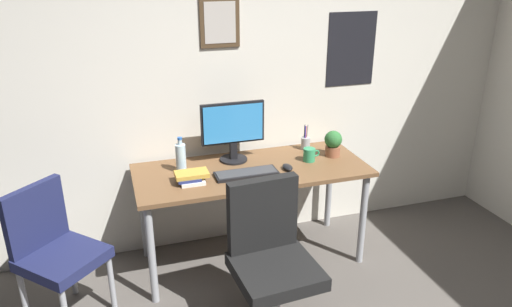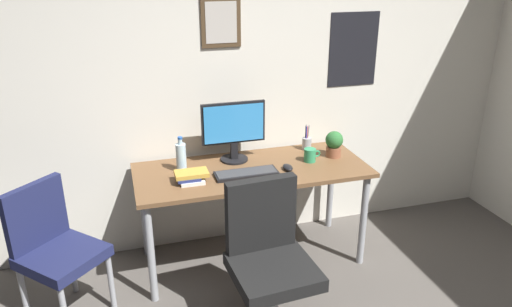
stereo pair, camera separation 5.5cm
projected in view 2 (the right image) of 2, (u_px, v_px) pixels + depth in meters
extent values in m
cube|color=silver|center=(255.00, 76.00, 3.59)|extent=(4.40, 0.08, 2.60)
cube|color=#4C3823|center=(221.00, 22.00, 3.34)|extent=(0.28, 0.02, 0.34)
cube|color=beige|center=(221.00, 23.00, 3.33)|extent=(0.22, 0.00, 0.28)
cube|color=black|center=(353.00, 50.00, 3.70)|extent=(0.40, 0.01, 0.56)
cube|color=brown|center=(252.00, 170.00, 3.40)|extent=(1.63, 0.68, 0.03)
cylinder|color=#9EA0A5|center=(151.00, 254.00, 3.09)|extent=(0.05, 0.05, 0.71)
cylinder|color=#9EA0A5|center=(363.00, 220.00, 3.49)|extent=(0.05, 0.05, 0.71)
cylinder|color=#9EA0A5|center=(144.00, 213.00, 3.58)|extent=(0.05, 0.05, 0.71)
cylinder|color=#9EA0A5|center=(331.00, 188.00, 3.98)|extent=(0.05, 0.05, 0.71)
cube|color=black|center=(274.00, 271.00, 2.74)|extent=(0.49, 0.49, 0.08)
cube|color=black|center=(261.00, 214.00, 2.82)|extent=(0.42, 0.10, 0.45)
cylinder|color=#9EA0A5|center=(273.00, 307.00, 2.84)|extent=(0.06, 0.06, 0.42)
cylinder|color=black|center=(269.00, 302.00, 3.17)|extent=(0.04, 0.04, 0.04)
cube|color=#1E234C|center=(63.00, 257.00, 2.91)|extent=(0.59, 0.59, 0.07)
cube|color=#1E234C|center=(36.00, 215.00, 2.91)|extent=(0.32, 0.31, 0.40)
cylinder|color=#9EA0A5|center=(111.00, 282.00, 3.06)|extent=(0.05, 0.05, 0.41)
cylinder|color=#9EA0A5|center=(24.00, 296.00, 2.94)|extent=(0.05, 0.05, 0.41)
cylinder|color=#9EA0A5|center=(72.00, 266.00, 3.23)|extent=(0.05, 0.05, 0.41)
cylinder|color=black|center=(234.00, 159.00, 3.52)|extent=(0.20, 0.20, 0.01)
cube|color=black|center=(234.00, 150.00, 3.50)|extent=(0.05, 0.04, 0.12)
cube|color=black|center=(233.00, 123.00, 3.43)|extent=(0.46, 0.02, 0.30)
cube|color=#338CD8|center=(234.00, 124.00, 3.41)|extent=(0.43, 0.00, 0.27)
cube|color=black|center=(246.00, 174.00, 3.28)|extent=(0.43, 0.15, 0.02)
cube|color=#38383A|center=(246.00, 172.00, 3.27)|extent=(0.41, 0.13, 0.00)
ellipsoid|color=black|center=(288.00, 167.00, 3.36)|extent=(0.06, 0.11, 0.04)
cylinder|color=silver|center=(181.00, 158.00, 3.30)|extent=(0.07, 0.07, 0.20)
cylinder|color=silver|center=(180.00, 141.00, 3.26)|extent=(0.03, 0.03, 0.04)
cylinder|color=#2659B2|center=(180.00, 138.00, 3.25)|extent=(0.03, 0.03, 0.01)
cylinder|color=#2D8C59|center=(310.00, 155.00, 3.49)|extent=(0.09, 0.09, 0.10)
torus|color=#2D8C59|center=(317.00, 154.00, 3.50)|extent=(0.05, 0.01, 0.05)
cylinder|color=brown|center=(334.00, 152.00, 3.58)|extent=(0.11, 0.11, 0.07)
sphere|color=#2D6B33|center=(334.00, 140.00, 3.55)|extent=(0.13, 0.13, 0.13)
ellipsoid|color=#287A38|center=(329.00, 137.00, 3.56)|extent=(0.07, 0.08, 0.02)
ellipsoid|color=#287A38|center=(337.00, 137.00, 3.57)|extent=(0.07, 0.08, 0.02)
ellipsoid|color=#287A38|center=(333.00, 139.00, 3.50)|extent=(0.08, 0.07, 0.02)
cylinder|color=#9EA0A5|center=(307.00, 144.00, 3.71)|extent=(0.07, 0.07, 0.09)
cylinder|color=#263FBF|center=(306.00, 135.00, 3.67)|extent=(0.01, 0.01, 0.13)
cylinder|color=red|center=(307.00, 134.00, 3.67)|extent=(0.01, 0.01, 0.13)
cylinder|color=black|center=(306.00, 134.00, 3.68)|extent=(0.01, 0.01, 0.13)
cylinder|color=#9EA0A5|center=(308.00, 133.00, 3.68)|extent=(0.01, 0.03, 0.14)
cylinder|color=#9EA0A5|center=(306.00, 134.00, 3.67)|extent=(0.01, 0.02, 0.14)
cube|color=silver|center=(192.00, 181.00, 3.17)|extent=(0.16, 0.13, 0.02)
cube|color=navy|center=(188.00, 177.00, 3.17)|extent=(0.15, 0.14, 0.02)
cube|color=gold|center=(191.00, 174.00, 3.17)|extent=(0.22, 0.13, 0.03)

